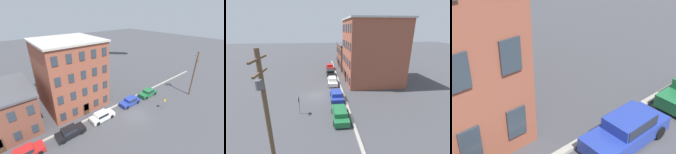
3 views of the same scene
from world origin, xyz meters
The scene contains 11 objects.
ground_plane centered at (0.00, 0.00, 0.00)m, with size 200.00×200.00×0.00m, color #424247.
kerb_strip centered at (0.00, 4.50, 0.08)m, with size 56.00×0.36×0.16m, color #9E998E.
apartment_corner centered at (-19.60, 11.28, 3.40)m, with size 11.79×11.09×6.78m.
apartment_midblock centered at (-6.60, 11.34, 6.42)m, with size 11.15×11.20×12.81m.
car_red centered at (-17.15, 3.27, 0.75)m, with size 4.40×1.92×1.43m.
car_black centered at (-11.14, 3.05, 0.75)m, with size 4.40×1.92×1.43m.
car_white centered at (-5.27, 3.03, 0.75)m, with size 4.40×1.92×1.43m.
car_blue centered at (1.77, 3.17, 0.75)m, with size 4.40×1.92×1.43m.
car_green centered at (7.29, 3.05, 0.75)m, with size 4.40×1.92×1.43m.
caution_sign centered at (5.45, -2.13, 1.68)m, with size 0.94×0.08×2.53m.
utility_pole centered at (14.84, -2.53, 5.51)m, with size 2.40×0.44×9.82m.
Camera 2 is at (23.44, 0.98, 10.82)m, focal length 24.00 mm.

